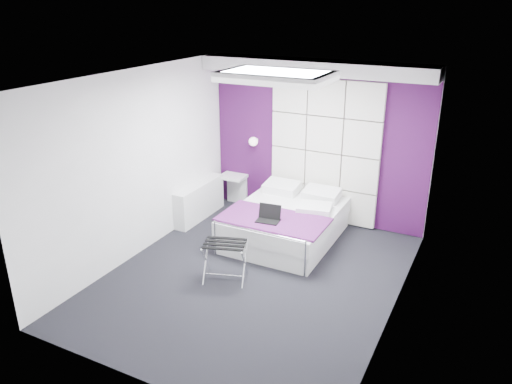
% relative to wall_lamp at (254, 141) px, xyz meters
% --- Properties ---
extents(floor, '(4.40, 4.40, 0.00)m').
position_rel_wall_lamp_xyz_m(floor, '(1.05, -2.06, -1.22)').
color(floor, black).
rests_on(floor, ground).
extents(ceiling, '(4.40, 4.40, 0.00)m').
position_rel_wall_lamp_xyz_m(ceiling, '(1.05, -2.06, 1.38)').
color(ceiling, white).
rests_on(ceiling, wall_back).
extents(wall_back, '(3.60, 0.00, 3.60)m').
position_rel_wall_lamp_xyz_m(wall_back, '(1.05, 0.14, 0.08)').
color(wall_back, white).
rests_on(wall_back, floor).
extents(wall_left, '(0.00, 4.40, 4.40)m').
position_rel_wall_lamp_xyz_m(wall_left, '(-0.75, -2.06, 0.08)').
color(wall_left, white).
rests_on(wall_left, floor).
extents(wall_right, '(0.00, 4.40, 4.40)m').
position_rel_wall_lamp_xyz_m(wall_right, '(2.85, -2.06, 0.08)').
color(wall_right, white).
rests_on(wall_right, floor).
extents(accent_wall, '(3.58, 0.02, 2.58)m').
position_rel_wall_lamp_xyz_m(accent_wall, '(1.05, 0.13, 0.08)').
color(accent_wall, '#3D0E3F').
rests_on(accent_wall, wall_back).
extents(soffit, '(3.58, 0.50, 0.20)m').
position_rel_wall_lamp_xyz_m(soffit, '(1.05, -0.11, 1.28)').
color(soffit, white).
rests_on(soffit, wall_back).
extents(headboard, '(1.80, 0.08, 2.30)m').
position_rel_wall_lamp_xyz_m(headboard, '(1.20, 0.08, -0.05)').
color(headboard, silver).
rests_on(headboard, wall_back).
extents(skylight, '(1.36, 0.86, 0.12)m').
position_rel_wall_lamp_xyz_m(skylight, '(1.05, -1.46, 1.33)').
color(skylight, white).
rests_on(skylight, ceiling).
extents(wall_lamp, '(0.15, 0.15, 0.15)m').
position_rel_wall_lamp_xyz_m(wall_lamp, '(0.00, 0.00, 0.00)').
color(wall_lamp, white).
rests_on(wall_lamp, wall_back).
extents(radiator, '(0.22, 1.20, 0.60)m').
position_rel_wall_lamp_xyz_m(radiator, '(-0.64, -0.76, -0.92)').
color(radiator, white).
rests_on(radiator, floor).
extents(bed, '(1.53, 1.84, 0.65)m').
position_rel_wall_lamp_xyz_m(bed, '(0.96, -0.84, -0.95)').
color(bed, white).
rests_on(bed, floor).
extents(nightstand, '(0.44, 0.34, 0.05)m').
position_rel_wall_lamp_xyz_m(nightstand, '(-0.40, -0.04, -0.68)').
color(nightstand, white).
rests_on(nightstand, wall_back).
extents(luggage_rack, '(0.53, 0.39, 0.53)m').
position_rel_wall_lamp_xyz_m(luggage_rack, '(0.74, -2.28, -0.96)').
color(luggage_rack, silver).
rests_on(luggage_rack, floor).
extents(laptop, '(0.32, 0.23, 0.23)m').
position_rel_wall_lamp_xyz_m(laptop, '(0.94, -1.37, -0.65)').
color(laptop, black).
rests_on(laptop, bed).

